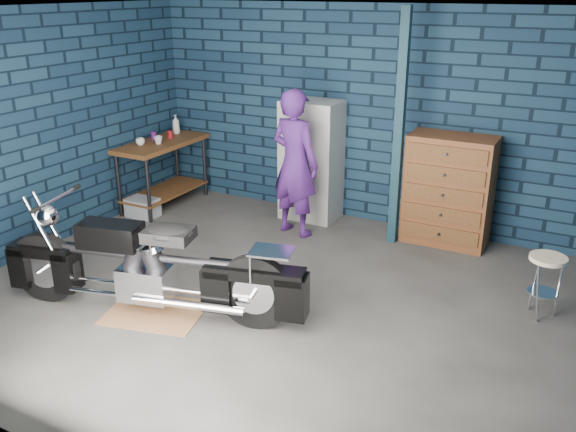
% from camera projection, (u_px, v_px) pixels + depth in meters
% --- Properties ---
extents(ground, '(6.00, 6.00, 0.00)m').
position_uv_depth(ground, '(273.00, 300.00, 5.98)').
color(ground, '#53514E').
rests_on(ground, ground).
extents(room_walls, '(6.02, 5.01, 2.71)m').
position_uv_depth(room_walls, '(300.00, 97.00, 5.75)').
color(room_walls, '#102337').
rests_on(room_walls, ground).
extents(support_post, '(0.10, 0.10, 2.70)m').
position_uv_depth(support_post, '(399.00, 131.00, 6.87)').
color(support_post, '#122D39').
rests_on(support_post, ground).
extents(workbench, '(0.60, 1.40, 0.91)m').
position_uv_depth(workbench, '(164.00, 174.00, 8.39)').
color(workbench, brown).
rests_on(workbench, ground).
extents(drip_mat, '(1.02, 0.86, 0.01)m').
position_uv_depth(drip_mat, '(155.00, 312.00, 5.74)').
color(drip_mat, brown).
rests_on(drip_mat, ground).
extents(motorcycle, '(2.57, 1.26, 1.09)m').
position_uv_depth(motorcycle, '(151.00, 260.00, 5.55)').
color(motorcycle, black).
rests_on(motorcycle, ground).
extents(person, '(0.73, 0.56, 1.79)m').
position_uv_depth(person, '(295.00, 163.00, 7.29)').
color(person, '#471D6E').
rests_on(person, ground).
extents(storage_bin, '(0.40, 0.28, 0.25)m').
position_uv_depth(storage_bin, '(143.00, 207.00, 8.09)').
color(storage_bin, '#909498').
rests_on(storage_bin, ground).
extents(locker, '(0.72, 0.52, 1.55)m').
position_uv_depth(locker, '(311.00, 161.00, 7.84)').
color(locker, beige).
rests_on(locker, ground).
extents(tool_chest, '(0.97, 0.54, 1.30)m').
position_uv_depth(tool_chest, '(448.00, 190.00, 7.11)').
color(tool_chest, brown).
rests_on(tool_chest, ground).
extents(shop_stool, '(0.40, 0.40, 0.61)m').
position_uv_depth(shop_stool, '(544.00, 287.00, 5.59)').
color(shop_stool, beige).
rests_on(shop_stool, ground).
extents(cup_a, '(0.14, 0.14, 0.09)m').
position_uv_depth(cup_a, '(140.00, 142.00, 8.02)').
color(cup_a, beige).
rests_on(cup_a, workbench).
extents(cup_b, '(0.13, 0.13, 0.10)m').
position_uv_depth(cup_b, '(158.00, 140.00, 8.08)').
color(cup_b, beige).
rests_on(cup_b, workbench).
extents(mug_purple, '(0.08, 0.08, 0.11)m').
position_uv_depth(mug_purple, '(154.00, 136.00, 8.32)').
color(mug_purple, '#4F1862').
rests_on(mug_purple, workbench).
extents(mug_red, '(0.09, 0.09, 0.10)m').
position_uv_depth(mug_red, '(170.00, 134.00, 8.40)').
color(mug_red, maroon).
rests_on(mug_red, workbench).
extents(bottle, '(0.11, 0.11, 0.27)m').
position_uv_depth(bottle, '(176.00, 124.00, 8.62)').
color(bottle, '#909498').
rests_on(bottle, workbench).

